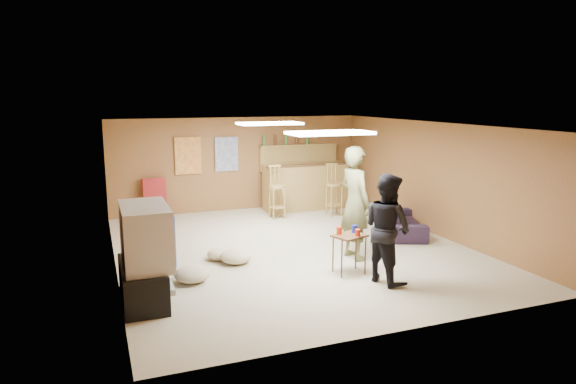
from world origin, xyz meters
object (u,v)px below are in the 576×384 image
object	(u,v)px
person_olive	(355,203)
tray_table	(349,254)
sofa	(403,221)
bar_counter	(305,186)
person_black	(387,228)
tv_body	(146,235)

from	to	relation	value
person_olive	tray_table	world-z (taller)	person_olive
sofa	tray_table	xyz separation A→B (m)	(-2.10, -1.72, 0.06)
person_olive	bar_counter	bearing A→B (deg)	-18.66
sofa	tray_table	size ratio (longest dim) A/B	2.72
person_olive	sofa	size ratio (longest dim) A/B	1.14
bar_counter	tray_table	world-z (taller)	bar_counter
bar_counter	tray_table	xyz separation A→B (m)	(-1.15, -4.45, -0.24)
bar_counter	person_olive	world-z (taller)	person_olive
person_black	tv_body	bearing A→B (deg)	68.73
tv_body	person_olive	world-z (taller)	person_olive
tv_body	bar_counter	world-z (taller)	tv_body
tray_table	person_black	bearing A→B (deg)	-54.90
bar_counter	sofa	xyz separation A→B (m)	(0.96, -2.74, -0.31)
sofa	person_olive	bearing A→B (deg)	144.75
tv_body	person_black	size ratio (longest dim) A/B	0.68
person_black	bar_counter	bearing A→B (deg)	-21.94
person_olive	person_black	xyz separation A→B (m)	(-0.09, -1.14, -0.14)
tv_body	bar_counter	xyz separation A→B (m)	(4.15, 4.45, -0.35)
person_olive	sofa	bearing A→B (deg)	-65.43
tv_body	person_black	distance (m)	3.39
tv_body	person_black	world-z (taller)	person_black
person_black	sofa	xyz separation A→B (m)	(1.75, 2.21, -0.56)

